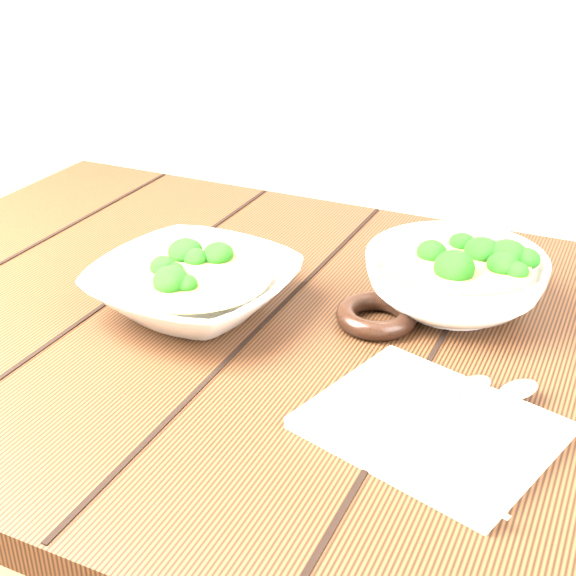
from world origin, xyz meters
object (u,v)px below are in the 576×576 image
(soup_bowl_front, at_px, (194,287))
(soup_bowl_back, at_px, (455,279))
(table, at_px, (282,408))
(napkin, at_px, (431,426))
(trivet, at_px, (376,316))

(soup_bowl_front, relative_size, soup_bowl_back, 0.89)
(soup_bowl_back, bearing_deg, table, -142.42)
(soup_bowl_front, bearing_deg, napkin, -19.05)
(soup_bowl_front, distance_m, napkin, 0.35)
(trivet, height_order, napkin, trivet)
(table, relative_size, trivet, 12.48)
(soup_bowl_back, distance_m, napkin, 0.26)
(soup_bowl_front, relative_size, napkin, 1.18)
(table, relative_size, napkin, 5.56)
(soup_bowl_back, bearing_deg, trivet, -130.04)
(soup_bowl_back, relative_size, napkin, 1.34)
(trivet, distance_m, napkin, 0.21)
(table, xyz_separation_m, soup_bowl_back, (0.17, 0.13, 0.16))
(table, distance_m, soup_bowl_back, 0.27)
(table, bearing_deg, trivet, 25.61)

